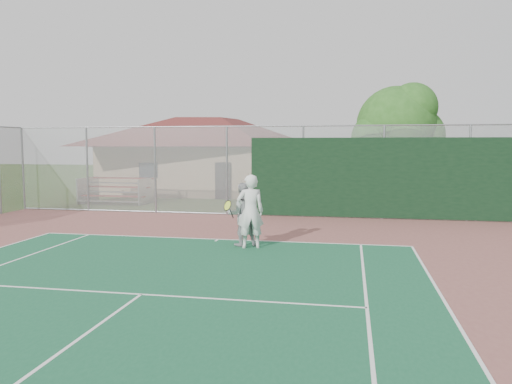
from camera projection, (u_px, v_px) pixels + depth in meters
back_fence at (306, 174)px, 19.09m from camera, size 20.08×0.11×3.53m
clubhouse at (208, 148)px, 29.08m from camera, size 12.00×8.14×5.11m
bleachers at (117, 190)px, 23.82m from camera, size 3.28×2.02×1.20m
tree at (398, 128)px, 20.15m from camera, size 3.75×3.56×5.24m
player_white_front at (250, 212)px, 13.38m from camera, size 1.18×0.84×1.98m
player_grey_back at (243, 215)px, 13.68m from camera, size 1.01×0.90×1.74m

